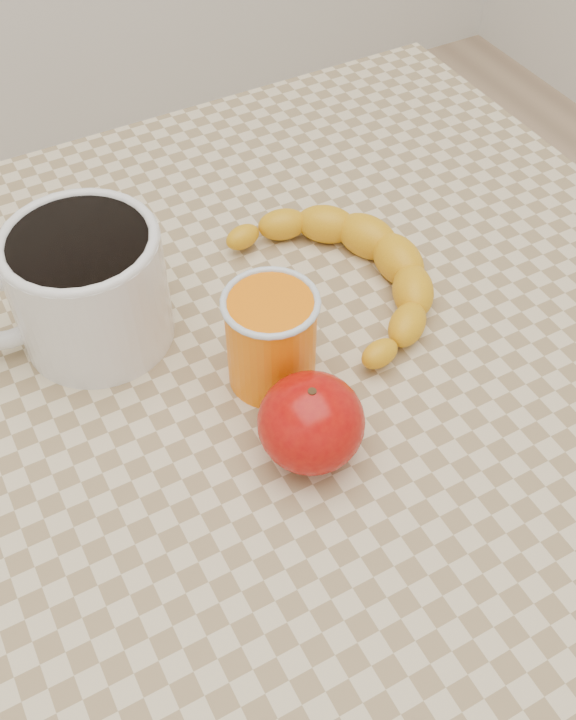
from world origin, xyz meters
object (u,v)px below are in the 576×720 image
coffee_mug (84,285)px  orange_juice_glass (271,338)px  table (288,438)px  apple (311,423)px  banana (344,273)px

coffee_mug → orange_juice_glass: coffee_mug is taller
table → orange_juice_glass: bearing=149.1°
coffee_mug → orange_juice_glass: (0.11, -0.11, -0.01)m
coffee_mug → apple: coffee_mug is taller
table → coffee_mug: coffee_mug is taller
table → orange_juice_glass: (-0.01, 0.01, 0.13)m
table → coffee_mug: size_ratio=4.44×
orange_juice_glass → banana: (0.10, 0.06, -0.03)m
table → apple: (-0.02, -0.07, 0.12)m
coffee_mug → banana: (0.21, -0.05, -0.04)m
apple → table: bearing=74.3°
apple → orange_juice_glass: bearing=83.3°
banana → apple: bearing=-129.4°
table → coffee_mug: 0.22m
apple → banana: apple is taller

